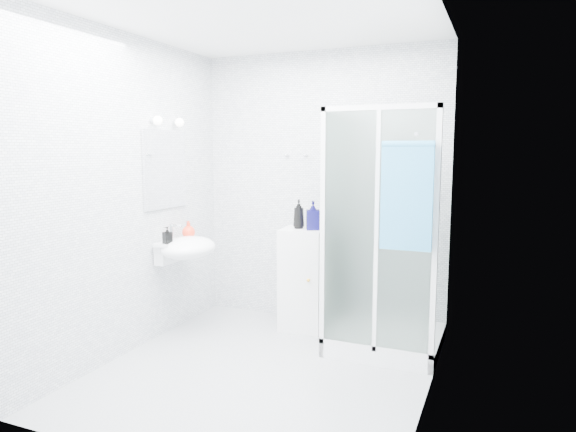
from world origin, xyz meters
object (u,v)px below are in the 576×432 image
at_px(shower_enclosure, 375,297).
at_px(shampoo_bottle_a, 299,214).
at_px(soap_dispenser_orange, 189,229).
at_px(soap_dispenser_black, 167,235).
at_px(shampoo_bottle_b, 313,215).
at_px(storage_cabinet, 303,279).
at_px(wall_basin, 186,248).
at_px(hand_towel, 407,194).

height_order(shower_enclosure, shampoo_bottle_a, shower_enclosure).
relative_size(soap_dispenser_orange, soap_dispenser_black, 1.05).
relative_size(shower_enclosure, shampoo_bottle_b, 7.55).
xyz_separation_m(shampoo_bottle_b, soap_dispenser_orange, (-1.09, -0.38, -0.14)).
distance_m(storage_cabinet, shampoo_bottle_a, 0.61).
relative_size(shower_enclosure, soap_dispenser_orange, 12.90).
bearing_deg(shower_enclosure, soap_dispenser_orange, -174.62).
xyz_separation_m(shampoo_bottle_a, soap_dispenser_black, (-0.94, -0.73, -0.15)).
distance_m(soap_dispenser_orange, soap_dispenser_black, 0.33).
bearing_deg(wall_basin, shower_enclosure, 10.81).
bearing_deg(shampoo_bottle_b, soap_dispenser_black, -147.03).
bearing_deg(storage_cabinet, hand_towel, -36.12).
bearing_deg(shower_enclosure, wall_basin, -169.19).
relative_size(storage_cabinet, shampoo_bottle_a, 3.55).
bearing_deg(wall_basin, shampoo_bottle_b, 27.51).
bearing_deg(soap_dispenser_orange, storage_cabinet, 21.85).
relative_size(storage_cabinet, hand_towel, 1.20).
height_order(storage_cabinet, soap_dispenser_black, soap_dispenser_black).
bearing_deg(hand_towel, wall_basin, 177.52).
distance_m(shower_enclosure, soap_dispenser_black, 1.86).
distance_m(storage_cabinet, soap_dispenser_black, 1.31).
distance_m(wall_basin, shampoo_bottle_a, 1.07).
relative_size(hand_towel, shampoo_bottle_b, 2.99).
xyz_separation_m(hand_towel, soap_dispenser_black, (-2.03, -0.09, -0.42)).
distance_m(hand_towel, shampoo_bottle_b, 1.16).
bearing_deg(hand_towel, soap_dispenser_orange, 173.31).
bearing_deg(shampoo_bottle_a, shampoo_bottle_b, -8.17).
xyz_separation_m(shampoo_bottle_a, shampoo_bottle_b, (0.15, -0.02, -0.00)).
bearing_deg(storage_cabinet, soap_dispenser_orange, -162.89).
bearing_deg(shower_enclosure, shampoo_bottle_a, 163.33).
distance_m(wall_basin, hand_towel, 2.04).
bearing_deg(shampoo_bottle_b, wall_basin, -152.49).
relative_size(shampoo_bottle_a, soap_dispenser_orange, 1.73).
bearing_deg(soap_dispenser_black, shower_enclosure, 15.90).
bearing_deg(shampoo_bottle_a, hand_towel, -30.27).
xyz_separation_m(storage_cabinet, shampoo_bottle_b, (0.10, -0.02, 0.61)).
relative_size(wall_basin, storage_cabinet, 0.59).
distance_m(wall_basin, shampoo_bottle_b, 1.18).
bearing_deg(shampoo_bottle_b, shampoo_bottle_a, 171.83).
bearing_deg(soap_dispenser_orange, hand_towel, -6.69).
relative_size(storage_cabinet, soap_dispenser_orange, 6.13).
height_order(hand_towel, shampoo_bottle_b, hand_towel).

